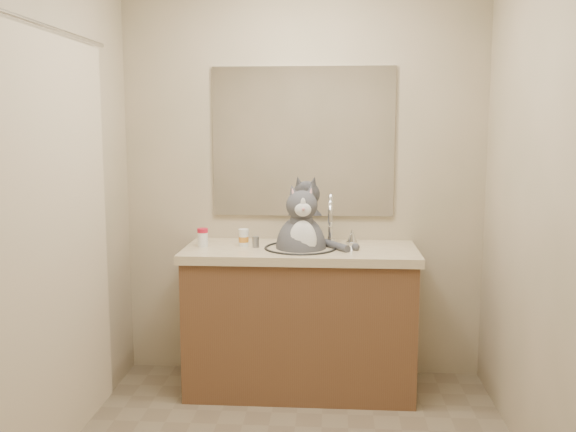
{
  "coord_description": "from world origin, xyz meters",
  "views": [
    {
      "loc": [
        0.19,
        -2.67,
        1.55
      ],
      "look_at": [
        -0.05,
        0.65,
        1.08
      ],
      "focal_mm": 40.0,
      "sensor_mm": 36.0,
      "label": 1
    }
  ],
  "objects_px": {
    "cat": "(302,243)",
    "pill_bottle_redcap": "(203,237)",
    "pill_bottle_orange": "(244,238)",
    "grey_canister": "(256,242)"
  },
  "relations": [
    {
      "from": "cat",
      "to": "pill_bottle_redcap",
      "type": "xyz_separation_m",
      "value": [
        -0.58,
        0.01,
        0.03
      ]
    },
    {
      "from": "pill_bottle_redcap",
      "to": "pill_bottle_orange",
      "type": "height_order",
      "value": "pill_bottle_redcap"
    },
    {
      "from": "cat",
      "to": "pill_bottle_orange",
      "type": "distance_m",
      "value": 0.34
    },
    {
      "from": "cat",
      "to": "pill_bottle_redcap",
      "type": "relative_size",
      "value": 5.4
    },
    {
      "from": "pill_bottle_redcap",
      "to": "grey_canister",
      "type": "distance_m",
      "value": 0.31
    },
    {
      "from": "grey_canister",
      "to": "pill_bottle_redcap",
      "type": "bearing_deg",
      "value": -179.78
    },
    {
      "from": "grey_canister",
      "to": "cat",
      "type": "bearing_deg",
      "value": -1.49
    },
    {
      "from": "cat",
      "to": "grey_canister",
      "type": "relative_size",
      "value": 9.22
    },
    {
      "from": "cat",
      "to": "pill_bottle_redcap",
      "type": "distance_m",
      "value": 0.58
    },
    {
      "from": "pill_bottle_orange",
      "to": "grey_canister",
      "type": "height_order",
      "value": "pill_bottle_orange"
    }
  ]
}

